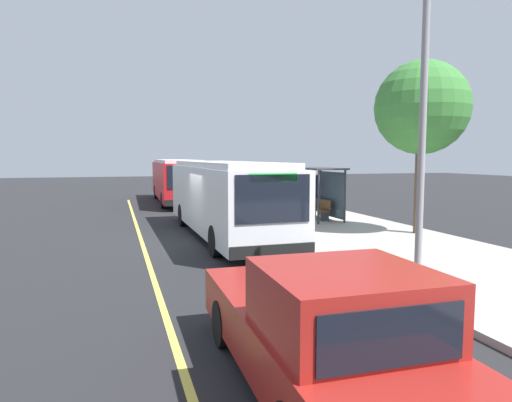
% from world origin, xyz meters
% --- Properties ---
extents(ground_plane, '(120.00, 120.00, 0.00)m').
position_xyz_m(ground_plane, '(0.00, 0.00, 0.00)').
color(ground_plane, '#232326').
extents(sidewalk_curb, '(44.00, 6.40, 0.15)m').
position_xyz_m(sidewalk_curb, '(0.00, 6.00, 0.07)').
color(sidewalk_curb, '#A8A399').
rests_on(sidewalk_curb, ground_plane).
extents(lane_stripe_center, '(36.00, 0.14, 0.01)m').
position_xyz_m(lane_stripe_center, '(0.00, -2.20, 0.00)').
color(lane_stripe_center, '#E0D64C').
rests_on(lane_stripe_center, ground_plane).
extents(transit_bus_main, '(11.18, 2.71, 2.95)m').
position_xyz_m(transit_bus_main, '(-0.77, 1.01, 1.62)').
color(transit_bus_main, white).
rests_on(transit_bus_main, ground_plane).
extents(transit_bus_second, '(11.47, 2.84, 2.95)m').
position_xyz_m(transit_bus_second, '(-15.14, 0.95, 1.62)').
color(transit_bus_second, red).
rests_on(transit_bus_second, ground_plane).
extents(pickup_truck, '(5.43, 2.09, 1.85)m').
position_xyz_m(pickup_truck, '(11.27, -0.55, 0.86)').
color(pickup_truck, maroon).
rests_on(pickup_truck, ground_plane).
extents(bus_shelter, '(2.90, 1.60, 2.48)m').
position_xyz_m(bus_shelter, '(-3.40, 6.36, 1.92)').
color(bus_shelter, '#333338').
rests_on(bus_shelter, sidewalk_curb).
extents(waiting_bench, '(1.60, 0.48, 0.95)m').
position_xyz_m(waiting_bench, '(-3.45, 6.32, 0.63)').
color(waiting_bench, brown).
rests_on(waiting_bench, sidewalk_curb).
extents(route_sign_post, '(0.44, 0.08, 2.80)m').
position_xyz_m(route_sign_post, '(-0.31, 3.36, 1.96)').
color(route_sign_post, '#333338').
rests_on(route_sign_post, sidewalk_curb).
extents(pedestrian_commuter, '(0.24, 0.40, 1.69)m').
position_xyz_m(pedestrian_commuter, '(-4.12, 4.21, 1.12)').
color(pedestrian_commuter, '#282D47').
rests_on(pedestrian_commuter, sidewalk_curb).
extents(street_tree_near_shelter, '(3.59, 3.59, 6.67)m').
position_xyz_m(street_tree_near_shelter, '(1.44, 8.26, 4.99)').
color(street_tree_near_shelter, brown).
rests_on(street_tree_near_shelter, sidewalk_curb).
extents(utility_pole, '(0.16, 0.16, 6.40)m').
position_xyz_m(utility_pole, '(7.97, 3.41, 3.35)').
color(utility_pole, gray).
rests_on(utility_pole, sidewalk_curb).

